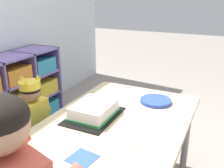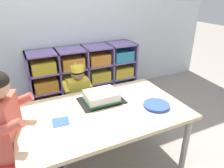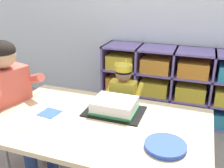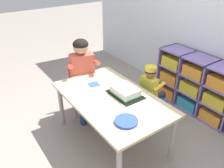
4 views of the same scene
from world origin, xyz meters
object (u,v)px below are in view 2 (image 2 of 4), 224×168
activity_table (103,117)px  classroom_chair_adult_side (4,152)px  fork_near_cake_tray (99,129)px  classroom_chair_blue (82,106)px  fork_beside_plate_stack (80,144)px  fork_near_child_seat (52,148)px  child_with_crown (78,90)px  birthday_cake_on_tray (101,97)px  paper_plate_stack (156,105)px  adult_helper_seated (14,125)px  fork_scattered_mid_table (33,137)px

activity_table → classroom_chair_adult_side: classroom_chair_adult_side is taller
activity_table → fork_near_cake_tray: size_ratio=12.73×
classroom_chair_blue → fork_beside_plate_stack: 0.90m
fork_near_child_seat → child_with_crown: bearing=31.5°
classroom_chair_adult_side → birthday_cake_on_tray: (0.81, 0.10, 0.21)m
fork_beside_plate_stack → fork_near_cake_tray: 0.19m
child_with_crown → paper_plate_stack: (0.46, -0.76, 0.10)m
child_with_crown → birthday_cake_on_tray: 0.50m
paper_plate_stack → fork_near_cake_tray: 0.56m
adult_helper_seated → paper_plate_stack: adult_helper_seated is taller
fork_beside_plate_stack → paper_plate_stack: bearing=118.9°
activity_table → fork_near_child_seat: (-0.46, -0.27, 0.07)m
birthday_cake_on_tray → fork_near_child_seat: bearing=-140.6°
fork_beside_plate_stack → adult_helper_seated: bearing=-115.8°
birthday_cake_on_tray → paper_plate_stack: 0.48m
classroom_chair_adult_side → fork_beside_plate_stack: (0.47, -0.35, 0.18)m
classroom_chair_adult_side → paper_plate_stack: 1.22m
classroom_chair_adult_side → fork_near_cake_tray: size_ratio=6.33×
child_with_crown → fork_beside_plate_stack: 0.97m
child_with_crown → fork_near_child_seat: size_ratio=6.75×
birthday_cake_on_tray → child_with_crown: bearing=99.0°
classroom_chair_blue → adult_helper_seated: (-0.63, -0.50, 0.29)m
adult_helper_seated → fork_scattered_mid_table: (0.10, -0.12, -0.05)m
classroom_chair_blue → classroom_chair_adult_side: bearing=32.8°
activity_table → child_with_crown: bearing=92.3°
fork_beside_plate_stack → birthday_cake_on_tray: bearing=158.9°
classroom_chair_adult_side → fork_near_child_seat: size_ratio=5.37×
adult_helper_seated → fork_scattered_mid_table: size_ratio=8.62×
fork_near_child_seat → fork_beside_plate_stack: (0.17, -0.04, 0.00)m
classroom_chair_blue → adult_helper_seated: adult_helper_seated is taller
child_with_crown → fork_beside_plate_stack: child_with_crown is taller
activity_table → adult_helper_seated: adult_helper_seated is taller
activity_table → classroom_chair_adult_side: 0.77m
activity_table → fork_near_cake_tray: fork_near_cake_tray is taller
classroom_chair_blue → birthday_cake_on_tray: size_ratio=1.55×
activity_table → fork_scattered_mid_table: bearing=-169.6°
activity_table → fork_near_child_seat: fork_near_child_seat is taller
activity_table → paper_plate_stack: (0.43, -0.14, 0.08)m
paper_plate_stack → fork_scattered_mid_table: 0.98m
birthday_cake_on_tray → fork_beside_plate_stack: bearing=-126.8°
classroom_chair_adult_side → fork_beside_plate_stack: size_ratio=5.00×
child_with_crown → fork_near_cake_tray: 0.85m
fork_near_cake_tray → activity_table: bearing=-76.5°
activity_table → birthday_cake_on_tray: (0.05, 0.15, 0.10)m
paper_plate_stack → fork_near_cake_tray: (-0.55, -0.08, -0.01)m
classroom_chair_blue → paper_plate_stack: 0.84m
fork_near_child_seat → fork_near_cake_tray: 0.34m
classroom_chair_blue → fork_beside_plate_stack: fork_beside_plate_stack is taller
classroom_chair_blue → child_with_crown: child_with_crown is taller
paper_plate_stack → fork_near_child_seat: paper_plate_stack is taller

